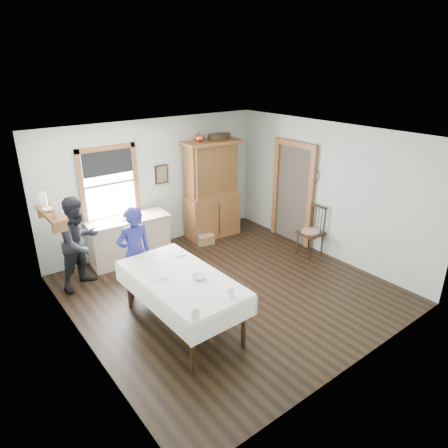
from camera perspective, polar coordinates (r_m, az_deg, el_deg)
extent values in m
cube|color=black|center=(7.16, 0.63, -9.30)|extent=(5.00, 5.00, 0.01)
cube|color=white|center=(6.19, 0.73, 12.41)|extent=(5.00, 5.00, 0.01)
cube|color=silver|center=(8.56, -9.82, 5.61)|extent=(5.00, 0.01, 2.70)
cube|color=silver|center=(5.04, 18.77, -7.56)|extent=(5.00, 0.01, 2.70)
cube|color=silver|center=(5.51, -20.27, -5.13)|extent=(0.01, 5.00, 2.70)
cube|color=silver|center=(8.26, 14.45, 4.63)|extent=(0.01, 5.00, 2.70)
cube|color=white|center=(8.09, -16.10, 5.57)|extent=(1.00, 0.02, 1.30)
cube|color=brown|center=(7.91, -16.57, 10.35)|extent=(1.18, 0.06, 0.09)
cube|color=brown|center=(8.29, -15.53, 0.93)|extent=(1.18, 0.06, 0.09)
cube|color=brown|center=(7.90, -19.67, 4.73)|extent=(0.09, 0.06, 1.48)
cube|color=brown|center=(8.27, -12.55, 6.27)|extent=(0.09, 0.06, 1.48)
cube|color=black|center=(7.95, -16.30, 8.38)|extent=(0.98, 0.03, 0.46)
cube|color=#483D33|center=(8.85, 9.86, 4.13)|extent=(0.03, 0.90, 2.10)
cube|color=brown|center=(8.51, 12.23, 3.21)|extent=(0.08, 0.12, 2.10)
cube|color=brown|center=(9.16, 7.40, 4.90)|extent=(0.08, 0.12, 2.10)
cube|color=brown|center=(8.55, 10.22, 11.17)|extent=(0.08, 1.14, 0.12)
cube|color=brown|center=(6.81, -23.51, 1.45)|extent=(0.24, 1.00, 0.04)
cube|color=brown|center=(6.48, -22.43, -0.36)|extent=(0.22, 0.03, 0.18)
cube|color=brown|center=(7.21, -24.25, 1.59)|extent=(0.22, 0.03, 0.18)
cube|color=#CCB38E|center=(6.49, -22.97, 1.79)|extent=(0.03, 0.22, 0.24)
cylinder|color=white|center=(7.09, -24.43, 3.21)|extent=(0.12, 0.12, 0.22)
cube|color=#301E10|center=(8.54, -8.89, 7.03)|extent=(0.30, 0.04, 0.40)
torus|color=black|center=(8.30, 12.86, 7.52)|extent=(0.01, 0.27, 0.27)
cube|color=#CCB38E|center=(8.18, -13.34, -2.15)|extent=(1.63, 0.72, 0.91)
cube|color=brown|center=(8.92, -1.74, 4.91)|extent=(1.33, 0.70, 2.19)
cube|color=white|center=(6.10, -6.03, -10.94)|extent=(1.16, 2.15, 0.85)
cube|color=#301E10|center=(8.39, 12.28, -0.93)|extent=(0.49, 0.49, 1.05)
cube|color=gray|center=(8.87, -3.55, -1.87)|extent=(0.33, 0.33, 0.27)
cube|color=#9F8248|center=(8.83, -2.66, -2.18)|extent=(0.40, 0.32, 0.21)
imported|color=navy|center=(6.78, -12.57, -4.58)|extent=(0.56, 0.37, 1.51)
imported|color=black|center=(7.38, -19.84, -2.96)|extent=(0.93, 0.84, 1.55)
imported|color=white|center=(4.99, -4.11, -12.78)|extent=(0.12, 0.12, 0.09)
imported|color=white|center=(5.38, 0.95, -9.85)|extent=(0.11, 0.11, 0.10)
imported|color=white|center=(5.80, -3.64, -7.49)|extent=(0.28, 0.28, 0.06)
imported|color=#6D6148|center=(7.87, -13.46, 0.53)|extent=(0.27, 0.27, 0.02)
imported|color=white|center=(7.94, -13.58, 0.89)|extent=(0.24, 0.24, 0.07)
imported|color=white|center=(6.84, -23.68, 1.93)|extent=(0.22, 0.22, 0.05)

